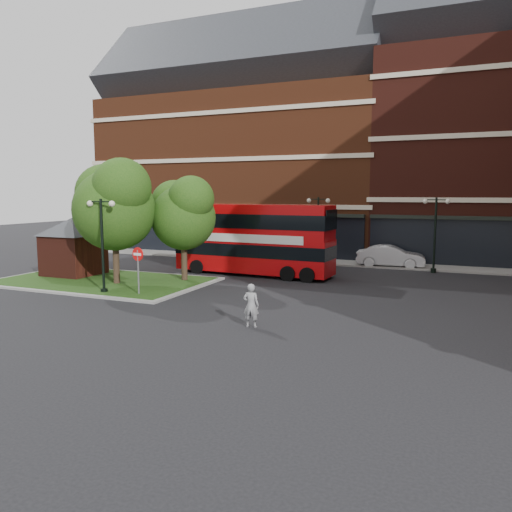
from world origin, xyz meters
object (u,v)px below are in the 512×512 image
at_px(woman, 251,305).
at_px(car_white, 391,256).
at_px(car_silver, 242,251).
at_px(bus, 253,235).

relative_size(woman, car_white, 0.37).
bearing_deg(car_silver, car_white, -94.49).
height_order(bus, woman, bus).
xyz_separation_m(car_silver, car_white, (11.75, 0.00, 0.16)).
distance_m(bus, car_white, 10.55).
height_order(woman, car_silver, woman).
distance_m(bus, woman, 12.97).
xyz_separation_m(bus, woman, (4.99, -11.85, -1.74)).
bearing_deg(car_white, car_silver, 85.17).
bearing_deg(car_silver, woman, -158.96).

